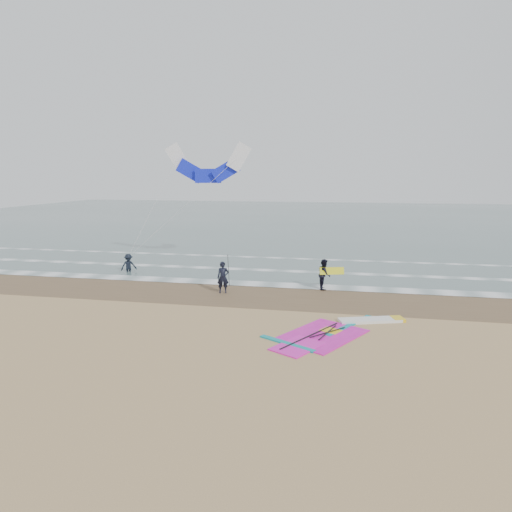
% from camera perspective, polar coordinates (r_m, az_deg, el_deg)
% --- Properties ---
extents(ground, '(120.00, 120.00, 0.00)m').
position_cam_1_polar(ground, '(17.61, 0.77, -10.03)').
color(ground, tan).
rests_on(ground, ground).
extents(sea_water, '(120.00, 80.00, 0.02)m').
position_cam_1_polar(sea_water, '(64.61, 8.55, 4.61)').
color(sea_water, '#47605E').
rests_on(sea_water, ground).
extents(wet_sand_band, '(120.00, 5.00, 0.01)m').
position_cam_1_polar(wet_sand_band, '(23.26, 3.47, -5.01)').
color(wet_sand_band, brown).
rests_on(wet_sand_band, ground).
extents(foam_waterline, '(120.00, 9.15, 0.02)m').
position_cam_1_polar(foam_waterline, '(27.54, 4.73, -2.59)').
color(foam_waterline, white).
rests_on(foam_waterline, ground).
extents(windsurf_rig, '(5.65, 5.35, 0.14)m').
position_cam_1_polar(windsurf_rig, '(18.35, 10.07, -9.22)').
color(windsurf_rig, white).
rests_on(windsurf_rig, ground).
extents(person_standing, '(0.69, 0.54, 1.65)m').
position_cam_1_polar(person_standing, '(23.70, -4.15, -2.69)').
color(person_standing, black).
rests_on(person_standing, ground).
extents(person_walking, '(0.73, 0.88, 1.64)m').
position_cam_1_polar(person_walking, '(24.68, 8.53, -2.27)').
color(person_walking, black).
rests_on(person_walking, ground).
extents(person_wading, '(1.12, 1.07, 1.52)m').
position_cam_1_polar(person_wading, '(29.78, -15.67, -0.53)').
color(person_wading, black).
rests_on(person_wading, ground).
extents(held_pole, '(0.17, 0.86, 1.82)m').
position_cam_1_polar(held_pole, '(23.54, -3.45, -1.81)').
color(held_pole, black).
rests_on(held_pole, ground).
extents(carried_kiteboard, '(1.30, 0.51, 0.39)m').
position_cam_1_polar(carried_kiteboard, '(24.52, 9.46, -1.85)').
color(carried_kiteboard, yellow).
rests_on(carried_kiteboard, ground).
extents(surf_kite, '(7.05, 4.51, 7.30)m').
position_cam_1_polar(surf_kite, '(31.69, -6.06, 11.06)').
color(surf_kite, white).
rests_on(surf_kite, ground).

